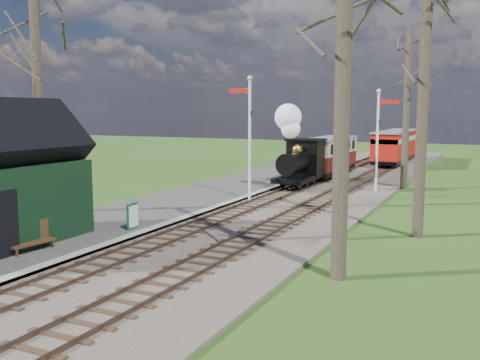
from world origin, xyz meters
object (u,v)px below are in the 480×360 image
object	(u,v)px
red_carriage_b	(401,144)
semaphore_near	(248,129)
semaphore_far	(379,132)
bench	(29,238)
locomotive	(298,152)
coach	(328,154)
red_carriage_a	(390,148)
sign_board	(133,216)

from	to	relation	value
red_carriage_b	semaphore_near	bearing A→B (deg)	-97.55
semaphore_far	bench	world-z (taller)	semaphore_far
locomotive	red_carriage_b	xyz separation A→B (m)	(2.61, 20.19, -0.59)
coach	bench	xyz separation A→B (m)	(-2.79, -23.29, -0.97)
red_carriage_b	bench	distance (m)	37.82
locomotive	red_carriage_a	size ratio (longest dim) A/B	0.87
sign_board	bench	world-z (taller)	sign_board
locomotive	coach	xyz separation A→B (m)	(0.01, 6.07, -0.58)
red_carriage_a	sign_board	world-z (taller)	red_carriage_a
locomotive	bench	bearing A→B (deg)	-99.16
coach	red_carriage_b	distance (m)	14.37
semaphore_far	red_carriage_b	bearing A→B (deg)	95.22
semaphore_far	locomotive	bearing A→B (deg)	-170.13
sign_board	bench	bearing A→B (deg)	-105.38
semaphore_far	locomotive	xyz separation A→B (m)	(-4.39, -0.76, -1.18)
locomotive	coach	distance (m)	6.09
red_carriage_a	locomotive	bearing A→B (deg)	-100.08
locomotive	red_carriage_a	distance (m)	14.94
red_carriage_b	bench	size ratio (longest dim) A/B	3.43
semaphore_far	red_carriage_a	bearing A→B (deg)	97.26
red_carriage_b	semaphore_far	bearing A→B (deg)	-84.78
semaphore_near	bench	bearing A→B (deg)	-99.57
locomotive	coach	size ratio (longest dim) A/B	0.63
semaphore_near	bench	xyz separation A→B (m)	(-2.02, -11.99, -3.01)
red_carriage_b	red_carriage_a	bearing A→B (deg)	-90.00
sign_board	bench	distance (m)	4.01
semaphore_near	red_carriage_a	size ratio (longest dim) A/B	1.14
semaphore_near	semaphore_far	distance (m)	7.91
locomotive	sign_board	xyz separation A→B (m)	(-1.72, -13.36, -1.48)
red_carriage_b	sign_board	world-z (taller)	red_carriage_b
coach	red_carriage_b	xyz separation A→B (m)	(2.60, 14.13, -0.01)
red_carriage_a	bench	size ratio (longest dim) A/B	3.43
semaphore_far	red_carriage_a	size ratio (longest dim) A/B	1.05
coach	bench	distance (m)	23.48
locomotive	bench	size ratio (longest dim) A/B	2.99
semaphore_far	red_carriage_a	xyz separation A→B (m)	(-1.77, 13.93, -1.77)
sign_board	red_carriage_b	bearing A→B (deg)	82.65
sign_board	bench	xyz separation A→B (m)	(-1.06, -3.86, -0.07)
locomotive	semaphore_near	bearing A→B (deg)	-98.23
red_carriage_b	locomotive	bearing A→B (deg)	-97.37
bench	semaphore_near	bearing A→B (deg)	80.43
semaphore_far	bench	xyz separation A→B (m)	(-7.16, -17.99, -2.74)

